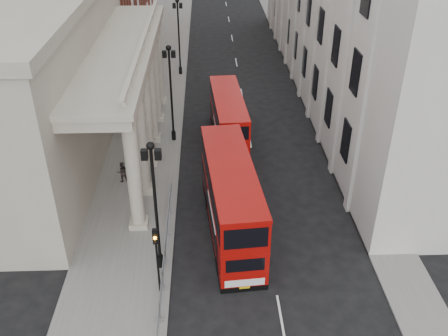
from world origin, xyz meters
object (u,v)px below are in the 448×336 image
(pedestrian_a, at_px, (140,169))
(pedestrian_b, at_px, (122,172))
(lamp_post_north, at_px, (179,32))
(pedestrian_c, at_px, (143,121))
(lamp_post_south, at_px, (155,199))
(bus_far, at_px, (228,119))
(traffic_light, at_px, (156,249))
(lamp_post_mid, at_px, (171,88))
(bus_near, at_px, (231,198))

(pedestrian_a, relative_size, pedestrian_b, 1.05)
(lamp_post_north, relative_size, pedestrian_c, 4.70)
(lamp_post_south, height_order, bus_far, lamp_post_south)
(traffic_light, bearing_deg, pedestrian_c, 98.15)
(lamp_post_mid, bearing_deg, bus_near, -71.07)
(lamp_post_south, height_order, pedestrian_c, lamp_post_south)
(traffic_light, distance_m, pedestrian_c, 20.28)
(traffic_light, relative_size, pedestrian_a, 2.54)
(lamp_post_mid, height_order, pedestrian_a, lamp_post_mid)
(lamp_post_mid, relative_size, bus_near, 0.73)
(lamp_post_north, xyz_separation_m, pedestrian_b, (-3.49, -22.56, -3.98))
(lamp_post_north, height_order, pedestrian_c, lamp_post_north)
(lamp_post_south, xyz_separation_m, bus_far, (4.70, 15.56, -2.71))
(bus_far, bearing_deg, lamp_post_mid, 170.98)
(lamp_post_south, relative_size, bus_far, 0.84)
(bus_near, height_order, bus_far, bus_near)
(lamp_post_mid, distance_m, pedestrian_a, 7.75)
(bus_far, distance_m, pedestrian_b, 10.30)
(bus_near, distance_m, pedestrian_a, 9.18)
(pedestrian_a, distance_m, pedestrian_b, 1.33)
(lamp_post_north, bearing_deg, lamp_post_south, -90.00)
(bus_near, bearing_deg, lamp_post_mid, 103.87)
(lamp_post_south, relative_size, lamp_post_mid, 1.00)
(lamp_post_mid, height_order, traffic_light, lamp_post_mid)
(bus_near, bearing_deg, traffic_light, -132.90)
(bus_near, xyz_separation_m, pedestrian_c, (-7.08, 14.54, -1.54))
(lamp_post_south, bearing_deg, pedestrian_b, 110.30)
(lamp_post_mid, height_order, lamp_post_north, same)
(lamp_post_mid, bearing_deg, lamp_post_south, -90.00)
(lamp_post_south, bearing_deg, pedestrian_c, 98.74)
(lamp_post_south, bearing_deg, lamp_post_mid, 90.00)
(bus_far, relative_size, pedestrian_c, 5.58)
(lamp_post_mid, relative_size, traffic_light, 1.93)
(pedestrian_b, bearing_deg, pedestrian_c, -112.71)
(lamp_post_south, relative_size, pedestrian_a, 4.92)
(bus_far, bearing_deg, lamp_post_south, -110.42)
(lamp_post_south, height_order, traffic_light, lamp_post_south)
(lamp_post_north, distance_m, pedestrian_a, 22.76)
(pedestrian_c, bearing_deg, traffic_light, -68.14)
(lamp_post_mid, distance_m, bus_far, 5.44)
(lamp_post_south, xyz_separation_m, lamp_post_north, (0.00, 32.00, 0.00))
(bus_near, bearing_deg, lamp_post_north, 93.53)
(traffic_light, bearing_deg, pedestrian_b, 107.40)
(lamp_post_mid, xyz_separation_m, lamp_post_north, (0.00, 16.00, 0.00))
(pedestrian_b, xyz_separation_m, pedestrian_c, (0.73, 8.51, 0.08))
(lamp_post_south, xyz_separation_m, bus_near, (4.32, 3.41, -2.37))
(lamp_post_south, xyz_separation_m, traffic_light, (0.10, -2.02, -1.80))
(pedestrian_b, height_order, pedestrian_c, pedestrian_c)
(bus_near, height_order, pedestrian_a, bus_near)
(lamp_post_south, bearing_deg, pedestrian_a, 102.71)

